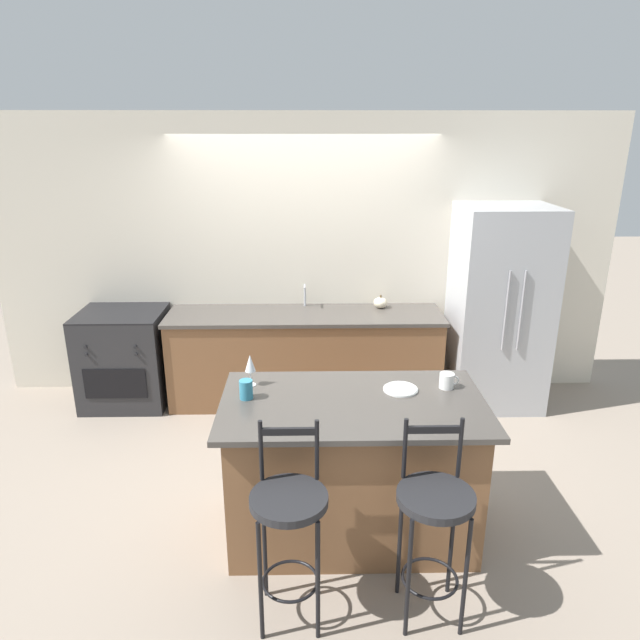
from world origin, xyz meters
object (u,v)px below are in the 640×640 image
object	(u,v)px
bar_stool_far	(434,516)
coffee_mug	(447,381)
dinner_plate	(401,389)
pumpkin_decoration	(380,303)
refrigerator	(499,308)
tumbler_cup	(246,389)
oven_range	(125,358)
wine_glass	(250,364)
bar_stool_near	(289,518)

from	to	relation	value
bar_stool_far	coffee_mug	size ratio (longest dim) A/B	8.81
dinner_plate	pumpkin_decoration	world-z (taller)	pumpkin_decoration
bar_stool_far	coffee_mug	bearing A→B (deg)	74.38
refrigerator	tumbler_cup	world-z (taller)	refrigerator
bar_stool_far	dinner_plate	distance (m)	0.90
oven_range	bar_stool_far	size ratio (longest dim) A/B	0.81
oven_range	pumpkin_decoration	xyz separation A→B (m)	(2.46, 0.17, 0.49)
tumbler_cup	pumpkin_decoration	bearing A→B (deg)	62.05
coffee_mug	pumpkin_decoration	size ratio (longest dim) A/B	0.96
dinner_plate	coffee_mug	bearing A→B (deg)	5.82
bar_stool_far	pumpkin_decoration	world-z (taller)	bar_stool_far
wine_glass	coffee_mug	xyz separation A→B (m)	(1.28, -0.07, -0.10)
oven_range	tumbler_cup	xyz separation A→B (m)	(1.38, -1.88, 0.56)
dinner_plate	wine_glass	bearing A→B (deg)	174.26
wine_glass	refrigerator	bearing A→B (deg)	37.29
coffee_mug	bar_stool_far	bearing A→B (deg)	-105.62
refrigerator	oven_range	bearing A→B (deg)	179.41
bar_stool_near	bar_stool_far	world-z (taller)	same
wine_glass	pumpkin_decoration	world-z (taller)	wine_glass
dinner_plate	pumpkin_decoration	xyz separation A→B (m)	(0.11, 1.95, -0.02)
bar_stool_far	wine_glass	distance (m)	1.47
bar_stool_far	tumbler_cup	distance (m)	1.34
refrigerator	bar_stool_far	xyz separation A→B (m)	(-1.13, -2.58, -0.32)
bar_stool_near	coffee_mug	world-z (taller)	bar_stool_near
refrigerator	coffee_mug	xyz separation A→B (m)	(-0.89, -1.71, 0.05)
bar_stool_far	wine_glass	bearing A→B (deg)	137.85
wine_glass	tumbler_cup	distance (m)	0.21
oven_range	coffee_mug	bearing A→B (deg)	-33.31
refrigerator	wine_glass	world-z (taller)	refrigerator
refrigerator	pumpkin_decoration	distance (m)	1.11
pumpkin_decoration	bar_stool_far	bearing A→B (deg)	-90.89
coffee_mug	dinner_plate	bearing A→B (deg)	-174.18
bar_stool_near	wine_glass	size ratio (longest dim) A/B	5.28
tumbler_cup	dinner_plate	bearing A→B (deg)	5.55
refrigerator	wine_glass	distance (m)	2.72
pumpkin_decoration	refrigerator	bearing A→B (deg)	-10.84
oven_range	dinner_plate	xyz separation A→B (m)	(2.36, -1.78, 0.50)
oven_range	pumpkin_decoration	distance (m)	2.52
bar_stool_near	tumbler_cup	bearing A→B (deg)	110.91
coffee_mug	refrigerator	bearing A→B (deg)	62.64
oven_range	wine_glass	distance (m)	2.27
refrigerator	coffee_mug	bearing A→B (deg)	-117.36
refrigerator	oven_range	xyz separation A→B (m)	(-3.55, 0.04, -0.49)
wine_glass	tumbler_cup	bearing A→B (deg)	-93.04
bar_stool_near	bar_stool_far	distance (m)	0.76
oven_range	bar_stool_near	world-z (taller)	bar_stool_near
dinner_plate	coffee_mug	world-z (taller)	coffee_mug
oven_range	wine_glass	world-z (taller)	wine_glass
bar_stool_near	wine_glass	world-z (taller)	wine_glass
bar_stool_far	tumbler_cup	size ratio (longest dim) A/B	9.26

